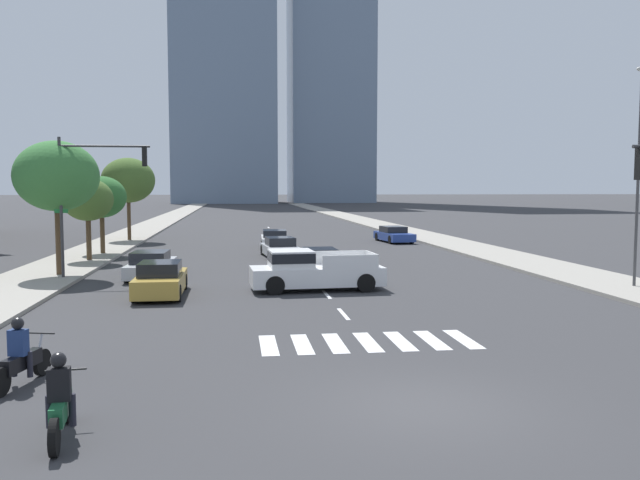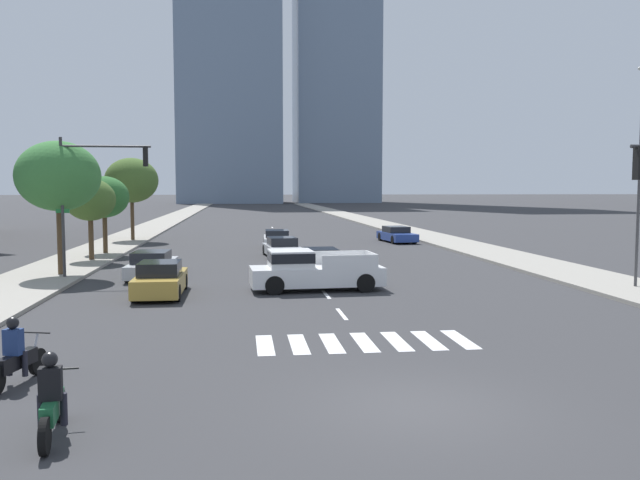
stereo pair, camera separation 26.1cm
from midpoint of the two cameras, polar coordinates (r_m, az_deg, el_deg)
name	(u,v)px [view 2 (the right image)]	position (r m, az deg, el deg)	size (l,w,h in m)	color
ground_plane	(416,407)	(13.05, 9.00, -14.22)	(800.00, 800.00, 0.00)	#333335
sidewalk_east	(479,249)	(45.00, 13.87, -0.81)	(4.00, 260.00, 0.15)	gray
sidewalk_west	(93,254)	(43.04, -19.10, -1.17)	(4.00, 260.00, 0.15)	gray
crosswalk_near	(364,342)	(18.00, 4.32, -8.89)	(5.85, 2.30, 0.01)	silver
lane_divider_center	(289,248)	(45.49, -2.58, -0.71)	(0.14, 50.00, 0.01)	silver
motorcycle_lead	(52,404)	(12.08, -21.79, -13.14)	(0.70, 2.13, 1.49)	black
motorcycle_trailing	(16,358)	(15.42, -24.57, -9.38)	(0.85, 2.11, 1.49)	black
pickup_truck	(310,271)	(26.69, -0.58, -2.70)	(5.49, 2.27, 1.67)	silver
sedan_silver_0	(152,265)	(31.54, -14.23, -2.14)	(2.00, 4.80, 1.25)	#B7BABF
sedan_white_1	(277,240)	(45.52, -3.62, 0.03)	(1.96, 4.75, 1.28)	silver
sedan_silver_2	(282,248)	(39.60, -3.18, -0.69)	(2.24, 4.42, 1.23)	#B7BABF
sedan_gold_3	(160,280)	(26.11, -13.50, -3.41)	(1.78, 4.33, 1.35)	#B28E38
sedan_silver_4	(321,262)	(31.96, 0.35, -1.93)	(1.86, 4.45, 1.22)	#B7BABF
sedan_blue_5	(397,235)	(50.84, 6.88, 0.45)	(2.31, 4.80, 1.22)	navy
traffic_signal_far	(94,182)	(31.37, -18.94, 4.78)	(4.27, 0.28, 6.32)	#333335
street_lamp_east	(640,162)	(29.71, 26.42, 6.11)	(0.50, 0.24, 8.93)	#3F3F42
street_tree_nearest	(58,176)	(32.72, -21.71, 5.19)	(3.83, 3.83, 6.22)	#4C3823
street_tree_second	(90,200)	(38.87, -19.28, 3.33)	(2.81, 2.81, 4.59)	#4C3823
street_tree_third	(104,197)	(42.64, -18.18, 3.58)	(3.02, 3.02, 4.77)	#4C3823
street_tree_fourth	(132,180)	(52.90, -16.02, 5.03)	(4.09, 4.09, 6.37)	#4C3823
office_tower_left_skyline	(229,11)	(191.52, -7.94, 19.19)	(28.02, 23.89, 112.44)	slate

